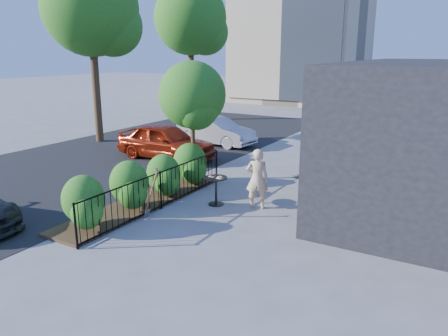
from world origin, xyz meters
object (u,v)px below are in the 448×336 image
Objects in this scene: street_tree_near at (91,14)px; car_silver at (216,131)px; street_tree_far at (191,23)px; cafe_table at (216,186)px; woman at (257,179)px; car_red at (166,141)px; patio_tree at (193,99)px; shovel at (151,196)px.

street_tree_near is 7.78m from car_silver.
cafe_table is (9.58, -12.89, -5.35)m from street_tree_far.
car_silver is (-5.48, 6.84, -0.22)m from woman.
car_red reaches higher than car_silver.
patio_tree is 1.02× the size of car_silver.
cafe_table is at bearing 63.34° from shovel.
shovel is at bearing -146.20° from car_red.
car_red is at bearing -51.97° from woman.
shovel is (-2.04, -2.14, -0.22)m from woman.
patio_tree is at bearing -45.69° from woman.
woman reaches higher than cafe_table.
woman is 1.19× the size of shovel.
car_silver is (5.23, 2.29, -5.28)m from street_tree_near.
cafe_table is at bearing -4.94° from woman.
street_tree_far is 11.62m from car_red.
patio_tree is 4.02m from car_red.
street_tree_near is 12.17m from shovel.
woman is (3.01, -1.35, -1.91)m from patio_tree.
woman is (1.13, 0.34, 0.29)m from cafe_table.
patio_tree reaches higher than car_silver.
street_tree_near is 1.00× the size of street_tree_far.
patio_tree is at bearing 138.10° from cafe_table.
street_tree_near is (-7.70, 3.20, 3.15)m from patio_tree.
car_red is at bearing -61.73° from street_tree_far.
patio_tree reaches higher than shovel.
street_tree_near reaches higher than patio_tree.
patio_tree reaches higher than cafe_table.
street_tree_near is at bearing 76.51° from car_red.
shovel is at bearing -153.12° from car_silver.
patio_tree is 13.95m from street_tree_far.
street_tree_far is 4.85× the size of woman.
cafe_table is at bearing -27.03° from street_tree_near.
street_tree_near is 7.25m from car_red.
street_tree_near reaches higher than car_silver.
woman is 0.41× the size of car_red.
car_red is (4.92, -1.15, -5.20)m from street_tree_near.
street_tree_far reaches higher than patio_tree.
street_tree_near is 1.97× the size of car_red.
car_red is (-2.78, 2.05, -2.05)m from patio_tree.
car_red is at bearing 124.17° from shovel.
street_tree_far is at bearing 124.51° from patio_tree.
shovel is 0.34× the size of car_red.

